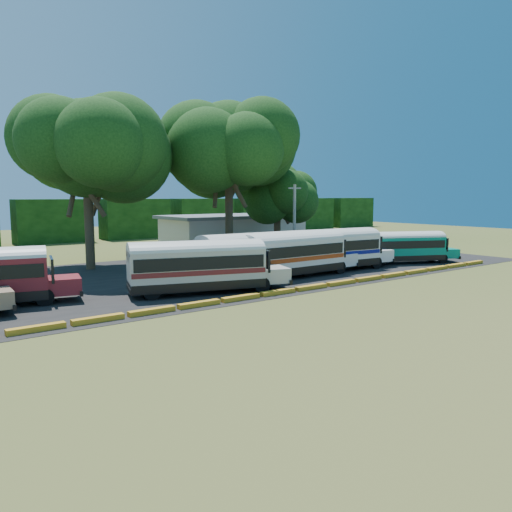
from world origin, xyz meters
TOP-DOWN VIEW (x-y plane):
  - ground at (0.00, 0.00)m, footprint 160.00×160.00m
  - asphalt_strip at (1.00, 12.00)m, footprint 64.00×24.00m
  - curb at (-0.00, 1.00)m, footprint 53.70×0.45m
  - terminal_building at (18.00, 30.00)m, footprint 19.00×9.00m
  - treeline_backdrop at (0.00, 48.00)m, footprint 130.00×4.00m
  - bus_cream_west at (-2.37, 4.43)m, footprint 11.11×5.76m
  - bus_cream_east at (4.00, 6.62)m, footprint 11.23×3.15m
  - bus_white_red at (7.15, 5.74)m, footprint 11.03×2.87m
  - bus_white_blue at (12.03, 6.30)m, footprint 11.29×3.78m
  - bus_teal at (21.12, 5.46)m, footprint 9.47×5.92m
  - tree_west at (-4.45, 19.85)m, footprint 11.46×11.46m
  - tree_center at (9.52, 18.60)m, footprint 11.25×11.25m
  - tree_east at (18.41, 21.62)m, footprint 8.03×8.03m
  - utility_pole at (14.29, 13.92)m, footprint 1.60×0.30m

SIDE VIEW (x-z plane):
  - ground at x=0.00m, z-range 0.00..0.00m
  - asphalt_strip at x=1.00m, z-range 0.00..0.02m
  - curb at x=0.00m, z-range 0.00..0.30m
  - bus_teal at x=21.12m, z-range 0.23..3.30m
  - bus_cream_west at x=-2.37m, z-range 0.23..3.79m
  - terminal_building at x=18.00m, z-range 0.03..4.03m
  - bus_white_red at x=7.15m, z-range 0.24..3.85m
  - bus_white_blue at x=12.03m, z-range 0.24..3.88m
  - bus_cream_east at x=4.00m, z-range 0.24..3.90m
  - treeline_backdrop at x=0.00m, z-range 0.00..6.00m
  - utility_pole at x=14.29m, z-range 0.11..7.72m
  - tree_east at x=18.41m, z-range 2.20..12.58m
  - tree_west at x=-4.45m, z-range 3.11..17.80m
  - tree_center at x=9.52m, z-range 3.79..19.72m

